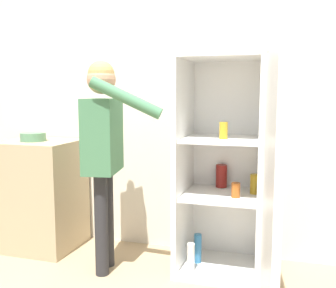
% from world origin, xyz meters
% --- Properties ---
extents(wall_back, '(7.00, 0.06, 2.55)m').
position_xyz_m(wall_back, '(0.00, 0.98, 1.27)').
color(wall_back, beige).
rests_on(wall_back, ground_plane).
extents(refrigerator, '(0.74, 1.18, 1.58)m').
position_xyz_m(refrigerator, '(0.47, 0.56, 0.78)').
color(refrigerator, white).
rests_on(refrigerator, ground_plane).
extents(person, '(0.64, 0.50, 1.54)m').
position_xyz_m(person, '(-0.43, 0.39, 0.98)').
color(person, '#262628').
rests_on(person, ground_plane).
extents(counter, '(0.63, 0.56, 0.92)m').
position_xyz_m(counter, '(-1.16, 0.65, 0.46)').
color(counter, tan).
rests_on(counter, ground_plane).
extents(bowl, '(0.21, 0.21, 0.07)m').
position_xyz_m(bowl, '(-1.19, 0.62, 0.95)').
color(bowl, '#517F5B').
rests_on(bowl, counter).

